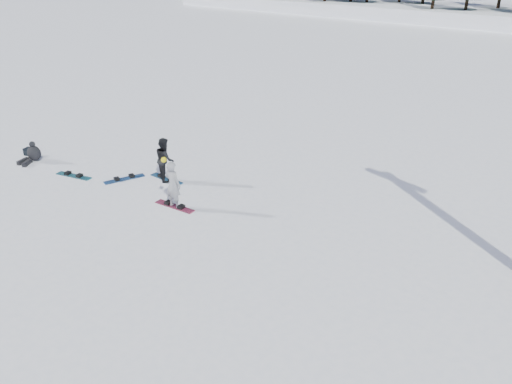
# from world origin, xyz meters

# --- Properties ---
(ground) EXTENTS (420.00, 420.00, 0.00)m
(ground) POSITION_xyz_m (0.00, 0.00, 0.00)
(ground) COLOR white
(ground) RESTS_ON ground
(snowboarder_woman) EXTENTS (0.61, 0.42, 1.76)m
(snowboarder_woman) POSITION_xyz_m (1.82, 1.16, 0.82)
(snowboarder_woman) COLOR gray
(snowboarder_woman) RESTS_ON ground
(snowboarder_man) EXTENTS (0.99, 0.94, 1.61)m
(snowboarder_man) POSITION_xyz_m (-0.00, 2.51, 0.81)
(snowboarder_man) COLOR black
(snowboarder_man) RESTS_ON ground
(seated_rider) EXTENTS (0.74, 1.06, 0.82)m
(seated_rider) POSITION_xyz_m (-5.52, 0.48, 0.31)
(seated_rider) COLOR black
(seated_rider) RESTS_ON ground
(gear_bag) EXTENTS (0.52, 0.41, 0.30)m
(gear_bag) POSITION_xyz_m (-6.22, 0.73, 0.15)
(gear_bag) COLOR black
(gear_bag) RESTS_ON ground
(snowboard_woman) EXTENTS (1.52, 0.42, 0.03)m
(snowboard_woman) POSITION_xyz_m (1.83, 1.16, 0.01)
(snowboard_woman) COLOR #9A2143
(snowboard_woman) RESTS_ON ground
(snowboard_man) EXTENTS (1.50, 0.30, 0.03)m
(snowboard_man) POSITION_xyz_m (-0.00, 2.51, 0.01)
(snowboard_man) COLOR #185486
(snowboard_man) RESTS_ON ground
(snowboard_loose_c) EXTENTS (1.52, 0.63, 0.03)m
(snowboard_loose_c) POSITION_xyz_m (-2.96, 0.57, 0.01)
(snowboard_loose_c) COLOR #176D80
(snowboard_loose_c) RESTS_ON ground
(snowboard_loose_a) EXTENTS (0.81, 1.50, 0.03)m
(snowboard_loose_a) POSITION_xyz_m (-1.23, 1.55, 0.01)
(snowboard_loose_a) COLOR #19498D
(snowboard_loose_a) RESTS_ON ground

